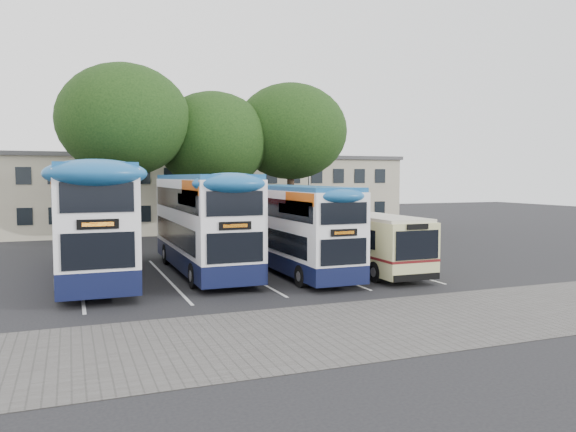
# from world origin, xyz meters

# --- Properties ---
(ground) EXTENTS (120.00, 120.00, 0.00)m
(ground) POSITION_xyz_m (0.00, 0.00, 0.00)
(ground) COLOR black
(ground) RESTS_ON ground
(paving_strip) EXTENTS (40.00, 6.00, 0.01)m
(paving_strip) POSITION_xyz_m (-2.00, -5.00, 0.01)
(paving_strip) COLOR #595654
(paving_strip) RESTS_ON ground
(bay_lines) EXTENTS (14.12, 11.00, 0.01)m
(bay_lines) POSITION_xyz_m (-3.75, 5.00, 0.01)
(bay_lines) COLOR silver
(bay_lines) RESTS_ON ground
(depot_building) EXTENTS (32.40, 8.40, 6.20)m
(depot_building) POSITION_xyz_m (0.00, 26.99, 3.15)
(depot_building) COLOR #AC9F8B
(depot_building) RESTS_ON ground
(lamp_post) EXTENTS (0.25, 1.05, 9.06)m
(lamp_post) POSITION_xyz_m (6.00, 19.97, 5.08)
(lamp_post) COLOR gray
(lamp_post) RESTS_ON ground
(tree_left) EXTENTS (8.02, 8.02, 11.28)m
(tree_left) POSITION_xyz_m (-7.89, 16.23, 7.85)
(tree_left) COLOR black
(tree_left) RESTS_ON ground
(tree_mid) EXTENTS (7.52, 7.52, 10.07)m
(tree_mid) POSITION_xyz_m (-2.11, 17.41, 6.85)
(tree_mid) COLOR black
(tree_mid) RESTS_ON ground
(tree_right) EXTENTS (7.89, 7.89, 10.95)m
(tree_right) POSITION_xyz_m (3.47, 17.42, 7.58)
(tree_right) COLOR black
(tree_right) RESTS_ON ground
(bus_dd_left) EXTENTS (2.87, 11.81, 4.92)m
(bus_dd_left) POSITION_xyz_m (-10.25, 6.11, 2.71)
(bus_dd_left) COLOR #0E1436
(bus_dd_left) RESTS_ON ground
(bus_dd_mid) EXTENTS (2.63, 10.85, 4.52)m
(bus_dd_mid) POSITION_xyz_m (-5.42, 6.01, 2.49)
(bus_dd_mid) COLOR #0E1436
(bus_dd_mid) RESTS_ON ground
(bus_dd_right) EXTENTS (2.33, 9.63, 4.01)m
(bus_dd_right) POSITION_xyz_m (-1.49, 4.27, 2.21)
(bus_dd_right) COLOR #0E1436
(bus_dd_right) RESTS_ON ground
(bus_single) EXTENTS (2.30, 9.04, 2.69)m
(bus_single) POSITION_xyz_m (1.78, 4.01, 1.53)
(bus_single) COLOR #CFCD8A
(bus_single) RESTS_ON ground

